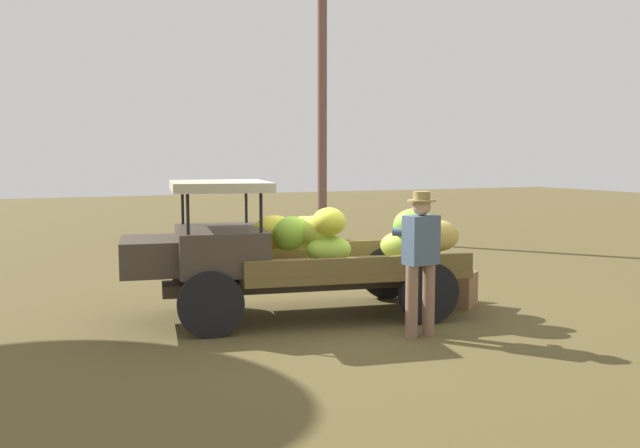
{
  "coord_description": "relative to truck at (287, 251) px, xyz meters",
  "views": [
    {
      "loc": [
        3.9,
        7.98,
        2.16
      ],
      "look_at": [
        0.3,
        -0.26,
        1.25
      ],
      "focal_mm": 37.52,
      "sensor_mm": 36.0,
      "label": 1
    }
  ],
  "objects": [
    {
      "name": "ground_plane",
      "position": [
        -0.76,
        0.29,
        -0.9
      ],
      "size": [
        60.0,
        60.0,
        0.0
      ],
      "primitive_type": "plane",
      "color": "brown"
    },
    {
      "name": "farmer",
      "position": [
        -1.13,
        1.52,
        0.1
      ],
      "size": [
        0.52,
        0.48,
        1.75
      ],
      "rotation": [
        0.0,
        0.0,
        -1.44
      ],
      "color": "#886551",
      "rests_on": "ground"
    },
    {
      "name": "wooden_crate",
      "position": [
        -2.54,
        0.33,
        -0.65
      ],
      "size": [
        0.62,
        0.62,
        0.5
      ],
      "primitive_type": "cube",
      "rotation": [
        0.0,
        0.0,
        2.22
      ],
      "color": "#8E6444",
      "rests_on": "ground"
    },
    {
      "name": "truck",
      "position": [
        0.0,
        0.0,
        0.0
      ],
      "size": [
        4.62,
        2.32,
        1.84
      ],
      "rotation": [
        0.0,
        0.0,
        -0.16
      ],
      "color": "#41372D",
      "rests_on": "ground"
    }
  ]
}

